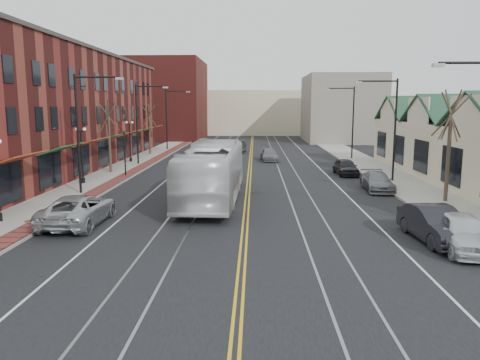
# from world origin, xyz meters

# --- Properties ---
(ground) EXTENTS (160.00, 160.00, 0.00)m
(ground) POSITION_xyz_m (0.00, 0.00, 0.00)
(ground) COLOR black
(ground) RESTS_ON ground
(sidewalk_left) EXTENTS (4.00, 120.00, 0.15)m
(sidewalk_left) POSITION_xyz_m (-12.00, 20.00, 0.07)
(sidewalk_left) COLOR gray
(sidewalk_left) RESTS_ON ground
(sidewalk_right) EXTENTS (4.00, 120.00, 0.15)m
(sidewalk_right) POSITION_xyz_m (12.00, 20.00, 0.07)
(sidewalk_right) COLOR gray
(sidewalk_right) RESTS_ON ground
(building_left) EXTENTS (10.00, 50.00, 11.00)m
(building_left) POSITION_xyz_m (-19.00, 27.00, 5.50)
(building_left) COLOR maroon
(building_left) RESTS_ON ground
(backdrop_left) EXTENTS (14.00, 18.00, 14.00)m
(backdrop_left) POSITION_xyz_m (-16.00, 70.00, 7.00)
(backdrop_left) COLOR maroon
(backdrop_left) RESTS_ON ground
(backdrop_mid) EXTENTS (22.00, 14.00, 9.00)m
(backdrop_mid) POSITION_xyz_m (0.00, 85.00, 4.50)
(backdrop_mid) COLOR beige
(backdrop_mid) RESTS_ON ground
(backdrop_right) EXTENTS (12.00, 16.00, 11.00)m
(backdrop_right) POSITION_xyz_m (15.00, 65.00, 5.50)
(backdrop_right) COLOR slate
(backdrop_right) RESTS_ON ground
(streetlight_l_1) EXTENTS (3.33, 0.25, 8.00)m
(streetlight_l_1) POSITION_xyz_m (-11.05, 16.00, 5.03)
(streetlight_l_1) COLOR black
(streetlight_l_1) RESTS_ON sidewalk_left
(streetlight_l_2) EXTENTS (3.33, 0.25, 8.00)m
(streetlight_l_2) POSITION_xyz_m (-11.05, 32.00, 5.03)
(streetlight_l_2) COLOR black
(streetlight_l_2) RESTS_ON sidewalk_left
(streetlight_l_3) EXTENTS (3.33, 0.25, 8.00)m
(streetlight_l_3) POSITION_xyz_m (-11.05, 48.00, 5.03)
(streetlight_l_3) COLOR black
(streetlight_l_3) RESTS_ON sidewalk_left
(streetlight_r_1) EXTENTS (3.33, 0.25, 8.00)m
(streetlight_r_1) POSITION_xyz_m (11.05, 22.00, 5.03)
(streetlight_r_1) COLOR black
(streetlight_r_1) RESTS_ON sidewalk_right
(streetlight_r_2) EXTENTS (3.33, 0.25, 8.00)m
(streetlight_r_2) POSITION_xyz_m (11.05, 38.00, 5.03)
(streetlight_r_2) COLOR black
(streetlight_r_2) RESTS_ON sidewalk_right
(lamppost_l_2) EXTENTS (0.84, 0.28, 4.27)m
(lamppost_l_2) POSITION_xyz_m (-12.80, 20.00, 2.20)
(lamppost_l_2) COLOR black
(lamppost_l_2) RESTS_ON sidewalk_left
(lamppost_l_3) EXTENTS (0.84, 0.28, 4.27)m
(lamppost_l_3) POSITION_xyz_m (-12.80, 34.00, 2.20)
(lamppost_l_3) COLOR black
(lamppost_l_3) RESTS_ON sidewalk_left
(tree_left_near) EXTENTS (1.78, 1.37, 6.48)m
(tree_left_near) POSITION_xyz_m (-12.50, 26.00, 3.51)
(tree_left_near) COLOR #382B21
(tree_left_near) RESTS_ON sidewalk_left
(tree_left_far) EXTENTS (1.66, 1.28, 6.02)m
(tree_left_far) POSITION_xyz_m (-12.50, 42.00, 3.28)
(tree_left_far) COLOR #382B21
(tree_left_far) RESTS_ON sidewalk_left
(tree_right_mid) EXTENTS (1.90, 1.46, 6.93)m
(tree_right_mid) POSITION_xyz_m (12.50, 14.00, 3.75)
(tree_right_mid) COLOR #382B21
(tree_right_mid) RESTS_ON sidewalk_right
(manhole_far) EXTENTS (0.60, 0.60, 0.02)m
(manhole_far) POSITION_xyz_m (-11.20, 8.00, 0.16)
(manhole_far) COLOR #592D19
(manhole_far) RESTS_ON sidewalk_left
(traffic_signal) EXTENTS (0.18, 0.15, 3.80)m
(traffic_signal) POSITION_xyz_m (-10.60, 24.00, 2.35)
(traffic_signal) COLOR black
(traffic_signal) RESTS_ON sidewalk_left
(transit_bus) EXTENTS (3.46, 13.45, 3.73)m
(transit_bus) POSITION_xyz_m (-2.22, 14.27, 1.86)
(transit_bus) COLOR silver
(transit_bus) RESTS_ON ground
(parked_suv) EXTENTS (2.68, 5.72, 1.58)m
(parked_suv) POSITION_xyz_m (-8.60, 7.94, 0.79)
(parked_suv) COLOR #AAACB2
(parked_suv) RESTS_ON ground
(parked_car_a) EXTENTS (2.35, 4.86, 1.60)m
(parked_car_a) POSITION_xyz_m (9.30, 4.24, 0.80)
(parked_car_a) COLOR silver
(parked_car_a) RESTS_ON ground
(parked_car_b) EXTENTS (2.12, 5.03, 1.61)m
(parked_car_b) POSITION_xyz_m (8.63, 5.47, 0.81)
(parked_car_b) COLOR black
(parked_car_b) RESTS_ON ground
(parked_car_c) EXTENTS (2.04, 4.67, 1.34)m
(parked_car_c) POSITION_xyz_m (9.30, 18.17, 0.67)
(parked_car_c) COLOR slate
(parked_car_c) RESTS_ON ground
(parked_car_d) EXTENTS (1.88, 4.29, 1.44)m
(parked_car_d) POSITION_xyz_m (8.50, 25.81, 0.72)
(parked_car_d) COLOR black
(parked_car_d) RESTS_ON ground
(distant_car_left) EXTENTS (2.01, 4.83, 1.55)m
(distant_car_left) POSITION_xyz_m (-1.66, 45.23, 0.78)
(distant_car_left) COLOR black
(distant_car_left) RESTS_ON ground
(distant_car_right) EXTENTS (2.12, 4.53, 1.28)m
(distant_car_right) POSITION_xyz_m (2.07, 36.22, 0.64)
(distant_car_right) COLOR slate
(distant_car_right) RESTS_ON ground
(distant_car_far) EXTENTS (2.43, 4.89, 1.60)m
(distant_car_far) POSITION_xyz_m (-6.72, 50.61, 0.80)
(distant_car_far) COLOR silver
(distant_car_far) RESTS_ON ground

